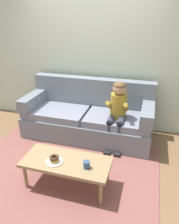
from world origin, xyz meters
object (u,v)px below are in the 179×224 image
person_child (118,109)px  mug (86,165)px  couch (88,117)px  toy_controller (51,152)px  coffee_table (66,163)px  donut (54,160)px

person_child → mug: 1.21m
couch → mug: (0.40, -1.39, 0.09)m
couch → toy_controller: size_ratio=9.93×
person_child → couch: bearing=159.0°
coffee_table → mug: 0.30m
donut → coffee_table: bearing=27.5°
coffee_table → person_child: (0.44, 1.12, 0.32)m
coffee_table → donut: (-0.13, -0.07, 0.07)m
person_child → toy_controller: size_ratio=4.87×
couch → mug: 1.45m
donut → toy_controller: size_ratio=0.53×
coffee_table → toy_controller: size_ratio=4.88×
coffee_table → toy_controller: (-0.51, 0.57, -0.33)m
coffee_table → toy_controller: 0.83m
coffee_table → toy_controller: coffee_table is taller
couch → person_child: size_ratio=2.04×
donut → toy_controller: 0.84m
couch → donut: bearing=-90.5°
person_child → donut: (-0.57, -1.19, -0.24)m
person_child → mug: size_ratio=12.24×
donut → mug: bearing=1.6°
person_child → donut: bearing=-115.4°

